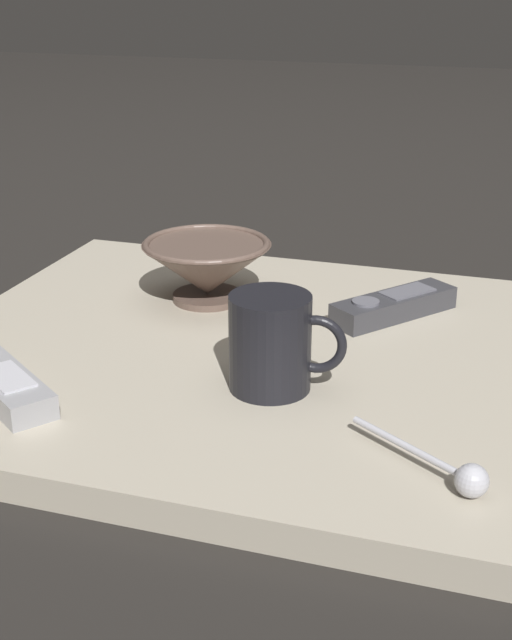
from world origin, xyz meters
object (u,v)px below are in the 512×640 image
(cereal_bowl, at_px, (207,267))
(tv_remote_far, at_px, (394,305))
(teaspoon, at_px, (459,474))
(tv_remote_near, at_px, (1,381))
(coffee_mug, at_px, (272,343))

(cereal_bowl, xyz_separation_m, tv_remote_far, (-0.02, 0.22, -0.03))
(tv_remote_far, bearing_deg, cereal_bowl, -85.88)
(teaspoon, relative_size, tv_remote_near, 0.76)
(cereal_bowl, height_order, tv_remote_near, cereal_bowl)
(coffee_mug, relative_size, tv_remote_far, 0.73)
(coffee_mug, distance_m, tv_remote_near, 0.25)
(coffee_mug, bearing_deg, tv_remote_far, 160.06)
(cereal_bowl, height_order, tv_remote_far, cereal_bowl)
(coffee_mug, height_order, teaspoon, coffee_mug)
(tv_remote_near, bearing_deg, teaspoon, 85.22)
(cereal_bowl, distance_m, tv_remote_near, 0.30)
(coffee_mug, xyz_separation_m, tv_remote_far, (-0.22, 0.08, -0.03))
(tv_remote_near, xyz_separation_m, tv_remote_far, (-0.30, 0.31, 0.00))
(cereal_bowl, height_order, teaspoon, cereal_bowl)
(cereal_bowl, distance_m, tv_remote_far, 0.22)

